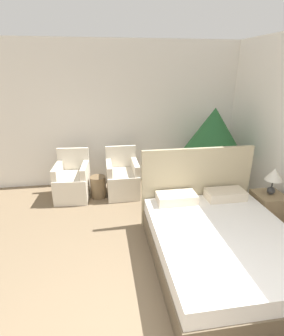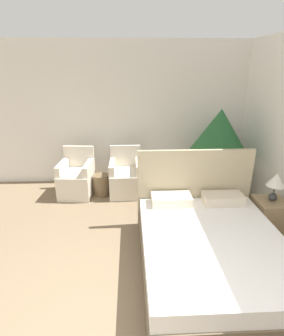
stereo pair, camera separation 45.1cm
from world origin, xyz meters
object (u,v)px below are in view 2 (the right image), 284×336
at_px(potted_palm, 219,135).
at_px(side_table, 101,185).
at_px(bed, 210,247).
at_px(armchair_near_window_right, 126,179).
at_px(table_lamp, 276,182).
at_px(armchair_near_window_left, 77,180).
at_px(nightstand, 269,216).

height_order(potted_palm, side_table, potted_palm).
xyz_separation_m(bed, armchair_near_window_right, (-1.08, 2.14, 0.03)).
bearing_deg(table_lamp, armchair_near_window_right, 146.87).
xyz_separation_m(armchair_near_window_right, table_lamp, (2.19, -1.43, 0.53)).
height_order(armchair_near_window_right, table_lamp, table_lamp).
relative_size(bed, armchair_near_window_left, 2.34).
bearing_deg(side_table, table_lamp, -27.22).
xyz_separation_m(potted_palm, table_lamp, (0.42, -1.38, -0.35)).
bearing_deg(armchair_near_window_right, table_lamp, -33.47).
xyz_separation_m(armchair_near_window_left, nightstand, (3.15, -1.43, -0.04)).
height_order(potted_palm, nightstand, potted_palm).
bearing_deg(armchair_near_window_right, side_table, -173.90).
height_order(armchair_near_window_right, side_table, armchair_near_window_right).
bearing_deg(armchair_near_window_right, potted_palm, -1.87).
bearing_deg(table_lamp, bed, -147.69).
bearing_deg(side_table, nightstand, -27.30).
xyz_separation_m(table_lamp, side_table, (-2.67, 1.38, -0.62)).
bearing_deg(table_lamp, potted_palm, 106.71).
relative_size(bed, side_table, 5.04).
distance_m(armchair_near_window_left, side_table, 0.49).
bearing_deg(table_lamp, nightstand, -164.62).
height_order(armchair_near_window_left, nightstand, armchair_near_window_left).
distance_m(bed, table_lamp, 1.43).
height_order(armchair_near_window_right, nightstand, armchair_near_window_right).
relative_size(armchair_near_window_right, nightstand, 1.72).
distance_m(bed, side_table, 2.60).
bearing_deg(armchair_near_window_left, potted_palm, 3.45).
bearing_deg(armchair_near_window_left, armchair_near_window_right, 4.45).
bearing_deg(armchair_near_window_left, table_lamp, -19.94).
bearing_deg(armchair_near_window_left, nightstand, -20.00).
distance_m(armchair_near_window_right, potted_palm, 1.98).
bearing_deg(nightstand, armchair_near_window_right, 146.78).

